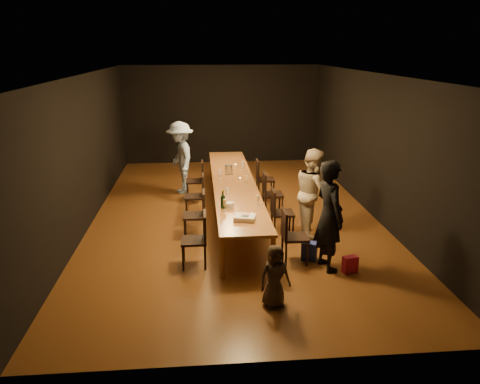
{
  "coord_description": "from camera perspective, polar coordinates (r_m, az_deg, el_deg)",
  "views": [
    {
      "loc": [
        -0.71,
        -9.58,
        3.52
      ],
      "look_at": [
        -0.0,
        -1.52,
        1.0
      ],
      "focal_mm": 35.0,
      "sensor_mm": 36.0,
      "label": 1
    }
  ],
  "objects": [
    {
      "name": "woman_tan",
      "position": [
        9.05,
        8.91,
        -0.06
      ],
      "size": [
        0.67,
        0.85,
        1.7
      ],
      "primitive_type": "imported",
      "rotation": [
        0.0,
        0.0,
        1.6
      ],
      "color": "beige",
      "rests_on": "ground"
    },
    {
      "name": "tealight_mid",
      "position": [
        10.2,
        0.01,
        1.64
      ],
      "size": [
        0.05,
        0.05,
        0.03
      ],
      "primitive_type": "cylinder",
      "color": "#B2B7B2",
      "rests_on": "table"
    },
    {
      "name": "ice_bucket",
      "position": [
        10.66,
        -1.39,
        2.79
      ],
      "size": [
        0.22,
        0.22,
        0.2
      ],
      "primitive_type": "cylinder",
      "rotation": [
        0.0,
        0.0,
        -0.28
      ],
      "color": "silver",
      "rests_on": "table"
    },
    {
      "name": "chair_right_2",
      "position": [
        10.17,
        4.04,
        -0.21
      ],
      "size": [
        0.42,
        0.42,
        0.93
      ],
      "primitive_type": null,
      "rotation": [
        0.0,
        0.0,
        -1.57
      ],
      "color": "black",
      "rests_on": "ground"
    },
    {
      "name": "chair_left_0",
      "position": [
        7.8,
        -5.66,
        -5.83
      ],
      "size": [
        0.42,
        0.42,
        0.93
      ],
      "primitive_type": null,
      "rotation": [
        0.0,
        0.0,
        1.57
      ],
      "color": "black",
      "rests_on": "ground"
    },
    {
      "name": "chair_right_3",
      "position": [
        11.31,
        3.1,
        1.61
      ],
      "size": [
        0.42,
        0.42,
        0.93
      ],
      "primitive_type": null,
      "rotation": [
        0.0,
        0.0,
        -1.57
      ],
      "color": "black",
      "rests_on": "ground"
    },
    {
      "name": "chair_left_3",
      "position": [
        11.2,
        -5.54,
        1.39
      ],
      "size": [
        0.42,
        0.42,
        0.93
      ],
      "primitive_type": null,
      "rotation": [
        0.0,
        0.0,
        1.57
      ],
      "color": "black",
      "rests_on": "ground"
    },
    {
      "name": "table",
      "position": [
        10.01,
        -0.74,
        0.95
      ],
      "size": [
        0.9,
        6.0,
        0.75
      ],
      "color": "brown",
      "rests_on": "ground"
    },
    {
      "name": "wineglass_2",
      "position": [
        8.91,
        -1.59,
        -0.12
      ],
      "size": [
        0.06,
        0.06,
        0.21
      ],
      "primitive_type": null,
      "color": "silver",
      "rests_on": "table"
    },
    {
      "name": "wineglass_1",
      "position": [
        8.46,
        2.14,
        -1.09
      ],
      "size": [
        0.06,
        0.06,
        0.21
      ],
      "primitive_type": null,
      "color": "beige",
      "rests_on": "table"
    },
    {
      "name": "chair_right_0",
      "position": [
        7.95,
        6.73,
        -5.4
      ],
      "size": [
        0.42,
        0.42,
        0.93
      ],
      "primitive_type": null,
      "rotation": [
        0.0,
        0.0,
        -1.57
      ],
      "color": "black",
      "rests_on": "ground"
    },
    {
      "name": "chair_left_2",
      "position": [
        10.05,
        -5.57,
        -0.47
      ],
      "size": [
        0.42,
        0.42,
        0.93
      ],
      "primitive_type": null,
      "rotation": [
        0.0,
        0.0,
        1.57
      ],
      "color": "black",
      "rests_on": "ground"
    },
    {
      "name": "wineglass_5",
      "position": [
        10.94,
        0.31,
        3.19
      ],
      "size": [
        0.06,
        0.06,
        0.21
      ],
      "primitive_type": null,
      "color": "silver",
      "rests_on": "table"
    },
    {
      "name": "champagne_bottle",
      "position": [
        8.33,
        -2.1,
        -0.84
      ],
      "size": [
        0.09,
        0.09,
        0.35
      ],
      "primitive_type": null,
      "rotation": [
        0.0,
        0.0,
        -0.1
      ],
      "color": "black",
      "rests_on": "table"
    },
    {
      "name": "gift_bag_red",
      "position": [
        7.88,
        13.27,
        -8.59
      ],
      "size": [
        0.26,
        0.18,
        0.28
      ],
      "primitive_type": "cube",
      "rotation": [
        0.0,
        0.0,
        0.25
      ],
      "color": "#C81E45",
      "rests_on": "ground"
    },
    {
      "name": "child",
      "position": [
        6.64,
        4.26,
        -10.17
      ],
      "size": [
        0.51,
        0.4,
        0.92
      ],
      "primitive_type": "imported",
      "rotation": [
        0.0,
        0.0,
        0.26
      ],
      "color": "#3B2E21",
      "rests_on": "ground"
    },
    {
      "name": "wineglass_4",
      "position": [
        10.23,
        -2.48,
        2.18
      ],
      "size": [
        0.06,
        0.06,
        0.21
      ],
      "primitive_type": null,
      "color": "silver",
      "rests_on": "table"
    },
    {
      "name": "wineglass_0",
      "position": [
        8.23,
        -1.86,
        -1.6
      ],
      "size": [
        0.06,
        0.06,
        0.21
      ],
      "primitive_type": null,
      "color": "beige",
      "rests_on": "table"
    },
    {
      "name": "tealight_near",
      "position": [
        8.03,
        1.44,
        -2.75
      ],
      "size": [
        0.05,
        0.05,
        0.03
      ],
      "primitive_type": "cylinder",
      "color": "#B2B7B2",
      "rests_on": "table"
    },
    {
      "name": "tealight_far",
      "position": [
        11.38,
        -0.54,
        3.3
      ],
      "size": [
        0.05,
        0.05,
        0.03
      ],
      "primitive_type": "cylinder",
      "color": "#B2B7B2",
      "rests_on": "table"
    },
    {
      "name": "ground",
      "position": [
        10.23,
        -0.73,
        -2.83
      ],
      "size": [
        10.0,
        10.0,
        0.0
      ],
      "primitive_type": "plane",
      "color": "#4D2E13",
      "rests_on": "ground"
    },
    {
      "name": "room_shell",
      "position": [
        9.71,
        -0.78,
        8.76
      ],
      "size": [
        6.04,
        10.04,
        3.02
      ],
      "color": "black",
      "rests_on": "ground"
    },
    {
      "name": "plate_stack",
      "position": [
        8.39,
        -1.36,
        -1.62
      ],
      "size": [
        0.22,
        0.22,
        0.1
      ],
      "primitive_type": "cylinder",
      "rotation": [
        0.0,
        0.0,
        0.32
      ],
      "color": "silver",
      "rests_on": "table"
    },
    {
      "name": "chair_left_1",
      "position": [
        8.92,
        -5.61,
        -2.81
      ],
      "size": [
        0.42,
        0.42,
        0.93
      ],
      "primitive_type": null,
      "rotation": [
        0.0,
        0.0,
        1.57
      ],
      "color": "black",
      "rests_on": "ground"
    },
    {
      "name": "woman_birthday",
      "position": [
        7.66,
        10.83,
        -2.86
      ],
      "size": [
        0.59,
        0.76,
        1.84
      ],
      "primitive_type": "imported",
      "rotation": [
        0.0,
        0.0,
        1.81
      ],
      "color": "black",
      "rests_on": "ground"
    },
    {
      "name": "wineglass_3",
      "position": [
        9.76,
        0.78,
        1.44
      ],
      "size": [
        0.06,
        0.06,
        0.21
      ],
      "primitive_type": null,
      "color": "beige",
      "rests_on": "table"
    },
    {
      "name": "man_blue",
      "position": [
        11.65,
        -7.25,
        4.15
      ],
      "size": [
        0.94,
        1.29,
        1.79
      ],
      "primitive_type": "imported",
      "rotation": [
        0.0,
        0.0,
        -1.31
      ],
      "color": "#9BBCF0",
      "rests_on": "ground"
    },
    {
      "name": "birthday_cake",
      "position": [
        7.8,
        0.6,
        -3.16
      ],
      "size": [
        0.4,
        0.35,
        0.08
      ],
      "rotation": [
        0.0,
        0.0,
        -0.24
      ],
      "color": "white",
      "rests_on": "table"
    },
    {
      "name": "chair_right_1",
      "position": [
        9.05,
        5.22,
        -2.49
      ],
      "size": [
        0.42,
        0.42,
        0.93
      ],
      "primitive_type": null,
      "rotation": [
        0.0,
        0.0,
        -1.57
      ],
      "color": "black",
      "rests_on": "ground"
    },
    {
      "name": "gift_bag_blue",
      "position": [
        8.18,
        8.44,
        -7.14
      ],
      "size": [
        0.3,
        0.26,
        0.32
      ],
      "primitive_type": "cube",
      "rotation": [
        0.0,
        0.0,
        -0.39
      ],
      "color": "navy",
      "rests_on": "ground"
    }
  ]
}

